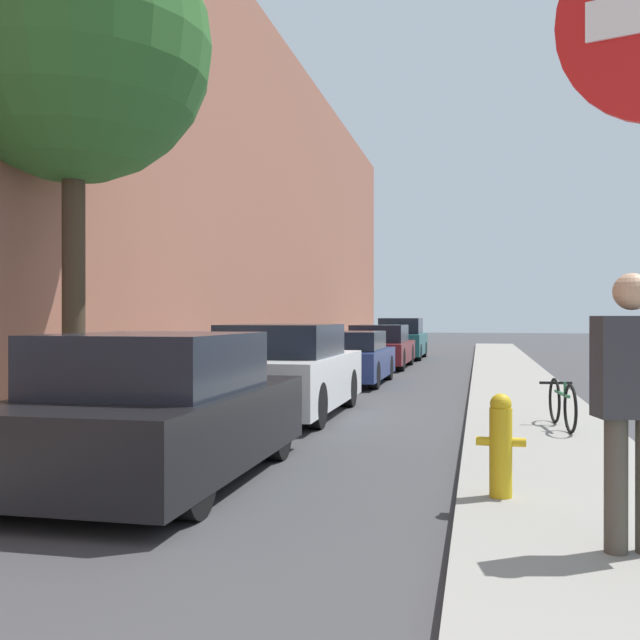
{
  "coord_description": "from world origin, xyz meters",
  "views": [
    {
      "loc": [
        2.08,
        0.27,
        1.61
      ],
      "look_at": [
        -0.06,
        10.03,
        1.57
      ],
      "focal_mm": 40.74,
      "sensor_mm": 36.0,
      "label": 1
    }
  ],
  "objects_px": {
    "fire_hydrant": "(501,444)",
    "bicycle": "(562,404)",
    "parked_car_maroon": "(380,347)",
    "street_tree_near": "(73,46)",
    "parked_car_white": "(285,372)",
    "parked_car_black": "(158,412)",
    "parked_car_navy": "(349,358)",
    "parked_car_teal": "(401,340)",
    "pedestrian": "(632,395)"
  },
  "relations": [
    {
      "from": "fire_hydrant",
      "to": "bicycle",
      "type": "xyz_separation_m",
      "value": [
        0.91,
        4.01,
        -0.11
      ]
    },
    {
      "from": "parked_car_maroon",
      "to": "street_tree_near",
      "type": "relative_size",
      "value": 0.66
    },
    {
      "from": "street_tree_near",
      "to": "bicycle",
      "type": "relative_size",
      "value": 4.44
    },
    {
      "from": "street_tree_near",
      "to": "fire_hydrant",
      "type": "distance_m",
      "value": 7.48
    },
    {
      "from": "parked_car_white",
      "to": "street_tree_near",
      "type": "height_order",
      "value": "street_tree_near"
    },
    {
      "from": "parked_car_black",
      "to": "parked_car_maroon",
      "type": "height_order",
      "value": "parked_car_black"
    },
    {
      "from": "parked_car_black",
      "to": "parked_car_navy",
      "type": "xyz_separation_m",
      "value": [
        -0.0,
        10.61,
        -0.07
      ]
    },
    {
      "from": "parked_car_teal",
      "to": "fire_hydrant",
      "type": "height_order",
      "value": "parked_car_teal"
    },
    {
      "from": "fire_hydrant",
      "to": "parked_car_black",
      "type": "bearing_deg",
      "value": 172.54
    },
    {
      "from": "parked_car_white",
      "to": "bicycle",
      "type": "bearing_deg",
      "value": -16.74
    },
    {
      "from": "parked_car_black",
      "to": "parked_car_navy",
      "type": "bearing_deg",
      "value": 90.0
    },
    {
      "from": "fire_hydrant",
      "to": "bicycle",
      "type": "height_order",
      "value": "fire_hydrant"
    },
    {
      "from": "parked_car_white",
      "to": "parked_car_navy",
      "type": "xyz_separation_m",
      "value": [
        0.03,
        5.77,
        -0.1
      ]
    },
    {
      "from": "parked_car_black",
      "to": "street_tree_near",
      "type": "distance_m",
      "value": 5.35
    },
    {
      "from": "pedestrian",
      "to": "parked_car_white",
      "type": "bearing_deg",
      "value": -70.45
    },
    {
      "from": "parked_car_white",
      "to": "parked_car_teal",
      "type": "height_order",
      "value": "parked_car_teal"
    },
    {
      "from": "parked_car_maroon",
      "to": "pedestrian",
      "type": "xyz_separation_m",
      "value": [
        4.01,
        -17.99,
        0.47
      ]
    },
    {
      "from": "parked_car_navy",
      "to": "fire_hydrant",
      "type": "height_order",
      "value": "parked_car_navy"
    },
    {
      "from": "fire_hydrant",
      "to": "bicycle",
      "type": "distance_m",
      "value": 4.11
    },
    {
      "from": "parked_car_white",
      "to": "parked_car_teal",
      "type": "bearing_deg",
      "value": 89.43
    },
    {
      "from": "street_tree_near",
      "to": "parked_car_maroon",
      "type": "bearing_deg",
      "value": 81.51
    },
    {
      "from": "bicycle",
      "to": "parked_car_navy",
      "type": "bearing_deg",
      "value": 114.12
    },
    {
      "from": "fire_hydrant",
      "to": "parked_car_teal",
      "type": "bearing_deg",
      "value": 98.09
    },
    {
      "from": "street_tree_near",
      "to": "bicycle",
      "type": "bearing_deg",
      "value": 14.08
    },
    {
      "from": "pedestrian",
      "to": "bicycle",
      "type": "xyz_separation_m",
      "value": [
        0.14,
        5.29,
        -0.67
      ]
    },
    {
      "from": "fire_hydrant",
      "to": "pedestrian",
      "type": "distance_m",
      "value": 1.6
    },
    {
      "from": "pedestrian",
      "to": "fire_hydrant",
      "type": "bearing_deg",
      "value": -71.33
    },
    {
      "from": "parked_car_maroon",
      "to": "fire_hydrant",
      "type": "xyz_separation_m",
      "value": [
        3.24,
        -16.7,
        -0.09
      ]
    },
    {
      "from": "parked_car_navy",
      "to": "parked_car_maroon",
      "type": "bearing_deg",
      "value": 89.99
    },
    {
      "from": "parked_car_maroon",
      "to": "bicycle",
      "type": "xyz_separation_m",
      "value": [
        4.15,
        -12.7,
        -0.21
      ]
    },
    {
      "from": "parked_car_navy",
      "to": "parked_car_white",
      "type": "bearing_deg",
      "value": -90.28
    },
    {
      "from": "parked_car_teal",
      "to": "bicycle",
      "type": "bearing_deg",
      "value": -77.31
    },
    {
      "from": "parked_car_black",
      "to": "pedestrian",
      "type": "relative_size",
      "value": 2.25
    },
    {
      "from": "parked_car_black",
      "to": "parked_car_white",
      "type": "relative_size",
      "value": 0.93
    },
    {
      "from": "parked_car_maroon",
      "to": "parked_car_navy",
      "type": "bearing_deg",
      "value": -90.01
    },
    {
      "from": "parked_car_white",
      "to": "parked_car_maroon",
      "type": "bearing_deg",
      "value": 89.85
    },
    {
      "from": "parked_car_maroon",
      "to": "fire_hydrant",
      "type": "distance_m",
      "value": 17.02
    },
    {
      "from": "parked_car_teal",
      "to": "fire_hydrant",
      "type": "distance_m",
      "value": 22.07
    },
    {
      "from": "parked_car_black",
      "to": "parked_car_navy",
      "type": "distance_m",
      "value": 10.61
    },
    {
      "from": "fire_hydrant",
      "to": "bicycle",
      "type": "relative_size",
      "value": 0.55
    },
    {
      "from": "parked_car_black",
      "to": "fire_hydrant",
      "type": "xyz_separation_m",
      "value": [
        3.24,
        -0.42,
        -0.12
      ]
    },
    {
      "from": "parked_car_maroon",
      "to": "pedestrian",
      "type": "relative_size",
      "value": 2.55
    },
    {
      "from": "parked_car_maroon",
      "to": "fire_hydrant",
      "type": "bearing_deg",
      "value": -79.01
    },
    {
      "from": "parked_car_white",
      "to": "pedestrian",
      "type": "relative_size",
      "value": 2.41
    },
    {
      "from": "pedestrian",
      "to": "parked_car_black",
      "type": "bearing_deg",
      "value": -35.2
    },
    {
      "from": "street_tree_near",
      "to": "parked_car_navy",
      "type": "bearing_deg",
      "value": 76.11
    },
    {
      "from": "parked_car_black",
      "to": "pedestrian",
      "type": "xyz_separation_m",
      "value": [
        4.01,
        -1.71,
        0.44
      ]
    },
    {
      "from": "parked_car_navy",
      "to": "pedestrian",
      "type": "height_order",
      "value": "pedestrian"
    },
    {
      "from": "parked_car_maroon",
      "to": "bicycle",
      "type": "relative_size",
      "value": 2.91
    },
    {
      "from": "parked_car_navy",
      "to": "fire_hydrant",
      "type": "relative_size",
      "value": 4.69
    }
  ]
}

